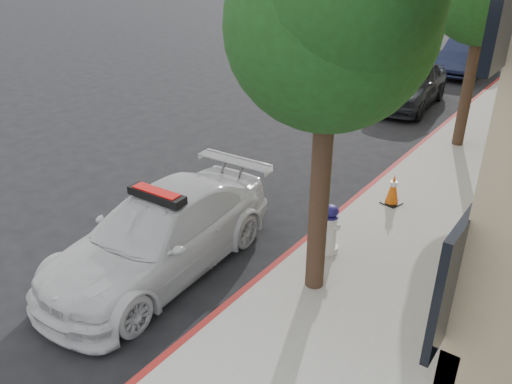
{
  "coord_description": "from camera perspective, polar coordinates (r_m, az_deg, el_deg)",
  "views": [
    {
      "loc": [
        6.07,
        -7.98,
        5.18
      ],
      "look_at": [
        1.12,
        -1.19,
        1.0
      ],
      "focal_mm": 35.0,
      "sensor_mm": 36.0,
      "label": 1
    }
  ],
  "objects": [
    {
      "name": "ground",
      "position": [
        11.29,
        -1.06,
        -0.88
      ],
      "size": [
        120.0,
        120.0,
        0.0
      ],
      "primitive_type": "plane",
      "color": "black",
      "rests_on": "ground"
    },
    {
      "name": "curb_strip",
      "position": [
        19.12,
        22.87,
        8.89
      ],
      "size": [
        0.12,
        50.0,
        0.15
      ],
      "primitive_type": "cube",
      "color": "maroon",
      "rests_on": "ground"
    },
    {
      "name": "tree_near",
      "position": [
        6.81,
        8.68,
        18.49
      ],
      "size": [
        2.92,
        2.82,
        5.62
      ],
      "color": "black",
      "rests_on": "sidewalk"
    },
    {
      "name": "police_car",
      "position": [
        8.8,
        -10.85,
        -4.72
      ],
      "size": [
        2.16,
        4.86,
        1.53
      ],
      "rotation": [
        0.0,
        0.0,
        0.05
      ],
      "color": "silver",
      "rests_on": "ground"
    },
    {
      "name": "parked_car_mid",
      "position": [
        18.7,
        17.15,
        11.69
      ],
      "size": [
        2.2,
        4.71,
        1.56
      ],
      "primitive_type": "imported",
      "rotation": [
        0.0,
        0.0,
        0.08
      ],
      "color": "#202328",
      "rests_on": "ground"
    },
    {
      "name": "parked_car_far",
      "position": [
        24.71,
        23.06,
        14.23
      ],
      "size": [
        1.77,
        4.89,
        1.6
      ],
      "primitive_type": "imported",
      "rotation": [
        0.0,
        0.0,
        0.02
      ],
      "color": "#161C37",
      "rests_on": "ground"
    },
    {
      "name": "fire_hydrant",
      "position": [
        9.04,
        8.36,
        -4.25
      ],
      "size": [
        0.39,
        0.36,
        0.95
      ],
      "rotation": [
        0.0,
        0.0,
        -0.04
      ],
      "color": "silver",
      "rests_on": "sidewalk"
    },
    {
      "name": "traffic_cone",
      "position": [
        11.05,
        15.39,
        0.32
      ],
      "size": [
        0.43,
        0.43,
        0.69
      ],
      "rotation": [
        0.0,
        0.0,
        -0.22
      ],
      "color": "black",
      "rests_on": "sidewalk"
    }
  ]
}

